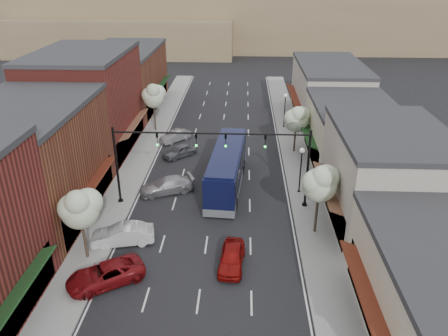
# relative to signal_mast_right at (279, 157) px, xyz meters

# --- Properties ---
(ground) EXTENTS (160.00, 160.00, 0.00)m
(ground) POSITION_rel_signal_mast_right_xyz_m (-5.62, -8.00, -4.62)
(ground) COLOR black
(ground) RESTS_ON ground
(sidewalk_left) EXTENTS (2.80, 73.00, 0.15)m
(sidewalk_left) POSITION_rel_signal_mast_right_xyz_m (-14.02, 10.50, -4.55)
(sidewalk_left) COLOR gray
(sidewalk_left) RESTS_ON ground
(sidewalk_right) EXTENTS (2.80, 73.00, 0.15)m
(sidewalk_right) POSITION_rel_signal_mast_right_xyz_m (2.78, 10.50, -4.55)
(sidewalk_right) COLOR gray
(sidewalk_right) RESTS_ON ground
(curb_left) EXTENTS (0.25, 73.00, 0.17)m
(curb_left) POSITION_rel_signal_mast_right_xyz_m (-12.62, 10.50, -4.55)
(curb_left) COLOR gray
(curb_left) RESTS_ON ground
(curb_right) EXTENTS (0.25, 73.00, 0.17)m
(curb_right) POSITION_rel_signal_mast_right_xyz_m (1.38, 10.50, -4.55)
(curb_right) COLOR gray
(curb_right) RESTS_ON ground
(bldg_left_midnear) EXTENTS (10.14, 14.10, 9.40)m
(bldg_left_midnear) POSITION_rel_signal_mast_right_xyz_m (-19.85, -2.00, 0.03)
(bldg_left_midnear) COLOR brown
(bldg_left_midnear) RESTS_ON ground
(bldg_left_midfar) EXTENTS (10.14, 14.10, 10.90)m
(bldg_left_midfar) POSITION_rel_signal_mast_right_xyz_m (-19.86, 12.00, 0.78)
(bldg_left_midfar) COLOR maroon
(bldg_left_midfar) RESTS_ON ground
(bldg_left_far) EXTENTS (10.14, 18.10, 8.40)m
(bldg_left_far) POSITION_rel_signal_mast_right_xyz_m (-19.84, 28.00, -0.46)
(bldg_left_far) COLOR brown
(bldg_left_far) RESTS_ON ground
(bldg_right_near) EXTENTS (9.14, 12.10, 5.90)m
(bldg_right_near) POSITION_rel_signal_mast_right_xyz_m (8.07, -14.00, -1.70)
(bldg_right_near) COLOR beige
(bldg_right_near) RESTS_ON ground
(bldg_right_midnear) EXTENTS (9.14, 12.10, 7.90)m
(bldg_right_midnear) POSITION_rel_signal_mast_right_xyz_m (8.10, -2.00, -0.72)
(bldg_right_midnear) COLOR #AEA195
(bldg_right_midnear) RESTS_ON ground
(bldg_right_midfar) EXTENTS (9.14, 12.10, 6.40)m
(bldg_right_midfar) POSITION_rel_signal_mast_right_xyz_m (8.08, 10.00, -1.46)
(bldg_right_midfar) COLOR beige
(bldg_right_midfar) RESTS_ON ground
(bldg_right_far) EXTENTS (9.14, 16.10, 7.40)m
(bldg_right_far) POSITION_rel_signal_mast_right_xyz_m (8.09, 24.00, -0.96)
(bldg_right_far) COLOR #AEA195
(bldg_right_far) RESTS_ON ground
(hill_far) EXTENTS (120.00, 30.00, 12.00)m
(hill_far) POSITION_rel_signal_mast_right_xyz_m (-5.62, 82.00, 1.38)
(hill_far) COLOR #7A6647
(hill_far) RESTS_ON ground
(hill_near) EXTENTS (50.00, 20.00, 8.00)m
(hill_near) POSITION_rel_signal_mast_right_xyz_m (-30.62, 70.00, -0.62)
(hill_near) COLOR #7A6647
(hill_near) RESTS_ON ground
(signal_mast_right) EXTENTS (8.22, 0.46, 7.00)m
(signal_mast_right) POSITION_rel_signal_mast_right_xyz_m (0.00, 0.00, 0.00)
(signal_mast_right) COLOR black
(signal_mast_right) RESTS_ON ground
(signal_mast_left) EXTENTS (8.22, 0.46, 7.00)m
(signal_mast_left) POSITION_rel_signal_mast_right_xyz_m (-11.24, 0.00, 0.00)
(signal_mast_left) COLOR black
(signal_mast_left) RESTS_ON ground
(tree_right_near) EXTENTS (2.85, 2.65, 5.95)m
(tree_right_near) POSITION_rel_signal_mast_right_xyz_m (2.73, -4.05, -0.17)
(tree_right_near) COLOR #47382B
(tree_right_near) RESTS_ON ground
(tree_right_far) EXTENTS (2.85, 2.65, 5.43)m
(tree_right_far) POSITION_rel_signal_mast_right_xyz_m (2.73, 11.95, -0.63)
(tree_right_far) COLOR #47382B
(tree_right_far) RESTS_ON ground
(tree_left_near) EXTENTS (2.85, 2.65, 5.69)m
(tree_left_near) POSITION_rel_signal_mast_right_xyz_m (-13.87, -8.05, -0.40)
(tree_left_near) COLOR #47382B
(tree_left_near) RESTS_ON ground
(tree_left_far) EXTENTS (2.85, 2.65, 6.13)m
(tree_left_far) POSITION_rel_signal_mast_right_xyz_m (-13.87, 17.95, -0.02)
(tree_left_far) COLOR #47382B
(tree_left_far) RESTS_ON ground
(lamp_post_near) EXTENTS (0.44, 0.44, 4.44)m
(lamp_post_near) POSITION_rel_signal_mast_right_xyz_m (2.18, 2.50, -1.62)
(lamp_post_near) COLOR black
(lamp_post_near) RESTS_ON ground
(lamp_post_far) EXTENTS (0.44, 0.44, 4.44)m
(lamp_post_far) POSITION_rel_signal_mast_right_xyz_m (2.18, 20.00, -1.62)
(lamp_post_far) COLOR black
(lamp_post_far) RESTS_ON ground
(coach_bus) EXTENTS (3.56, 12.26, 3.70)m
(coach_bus) POSITION_rel_signal_mast_right_xyz_m (-4.43, 3.57, -2.70)
(coach_bus) COLOR black
(coach_bus) RESTS_ON ground
(red_hatchback) EXTENTS (1.97, 4.25, 1.41)m
(red_hatchback) POSITION_rel_signal_mast_right_xyz_m (-3.65, -8.37, -3.92)
(red_hatchback) COLOR maroon
(red_hatchback) RESTS_ON ground
(parked_car_a) EXTENTS (5.49, 4.65, 1.40)m
(parked_car_a) POSITION_rel_signal_mast_right_xyz_m (-11.82, -10.55, -3.92)
(parked_car_a) COLOR maroon
(parked_car_a) RESTS_ON ground
(parked_car_b) EXTENTS (4.81, 2.51, 1.51)m
(parked_car_b) POSITION_rel_signal_mast_right_xyz_m (-11.82, -6.05, -3.87)
(parked_car_b) COLOR silver
(parked_car_b) RESTS_ON ground
(parked_car_c) EXTENTS (5.31, 3.68, 1.43)m
(parked_car_c) POSITION_rel_signal_mast_right_xyz_m (-9.88, 2.08, -3.91)
(parked_car_c) COLOR #A2A2A7
(parked_car_c) RESTS_ON ground
(parked_car_d) EXTENTS (3.90, 3.86, 1.33)m
(parked_car_d) POSITION_rel_signal_mast_right_xyz_m (-9.82, 10.23, -3.96)
(parked_car_d) COLOR #575A5F
(parked_car_d) RESTS_ON ground
(parked_car_e) EXTENTS (3.62, 3.86, 1.29)m
(parked_car_e) POSITION_rel_signal_mast_right_xyz_m (-10.98, 14.73, -3.98)
(parked_car_e) COLOR #99989D
(parked_car_e) RESTS_ON ground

